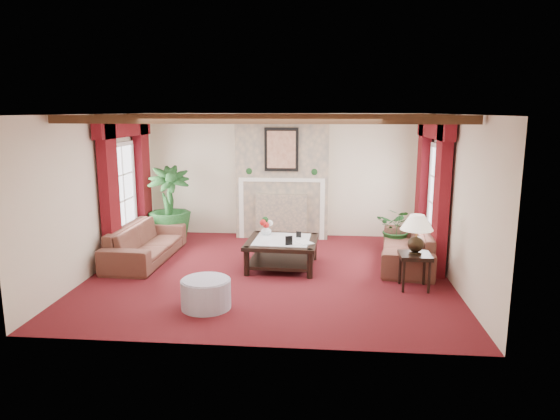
# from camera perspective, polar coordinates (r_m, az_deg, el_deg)

# --- Properties ---
(floor) EXTENTS (6.00, 6.00, 0.00)m
(floor) POSITION_cam_1_polar(r_m,az_deg,el_deg) (8.70, -1.17, -7.19)
(floor) COLOR #450C11
(floor) RESTS_ON ground
(ceiling) EXTENTS (6.00, 6.00, 0.00)m
(ceiling) POSITION_cam_1_polar(r_m,az_deg,el_deg) (8.25, -1.25, 10.89)
(ceiling) COLOR white
(ceiling) RESTS_ON floor
(back_wall) EXTENTS (6.00, 0.02, 2.70)m
(back_wall) POSITION_cam_1_polar(r_m,az_deg,el_deg) (11.08, 0.35, 3.99)
(back_wall) COLOR beige
(back_wall) RESTS_ON ground
(left_wall) EXTENTS (0.02, 5.50, 2.70)m
(left_wall) POSITION_cam_1_polar(r_m,az_deg,el_deg) (9.19, -20.15, 1.79)
(left_wall) COLOR beige
(left_wall) RESTS_ON ground
(right_wall) EXTENTS (0.02, 5.50, 2.70)m
(right_wall) POSITION_cam_1_polar(r_m,az_deg,el_deg) (8.58, 19.14, 1.22)
(right_wall) COLOR beige
(right_wall) RESTS_ON ground
(ceiling_beams) EXTENTS (6.00, 3.00, 0.12)m
(ceiling_beams) POSITION_cam_1_polar(r_m,az_deg,el_deg) (8.25, -1.25, 10.47)
(ceiling_beams) COLOR #331D10
(ceiling_beams) RESTS_ON ceiling
(fireplace) EXTENTS (2.00, 0.52, 2.70)m
(fireplace) POSITION_cam_1_polar(r_m,az_deg,el_deg) (10.79, 0.27, 10.99)
(fireplace) COLOR tan
(fireplace) RESTS_ON ground
(french_door_left) EXTENTS (0.10, 1.10, 2.16)m
(french_door_left) POSITION_cam_1_polar(r_m,az_deg,el_deg) (10.00, -17.87, 7.16)
(french_door_left) COLOR white
(french_door_left) RESTS_ON ground
(french_door_right) EXTENTS (0.10, 1.10, 2.16)m
(french_door_right) POSITION_cam_1_polar(r_m,az_deg,el_deg) (9.45, 17.82, 6.95)
(french_door_right) COLOR white
(french_door_right) RESTS_ON ground
(curtains_left) EXTENTS (0.20, 2.40, 2.55)m
(curtains_left) POSITION_cam_1_polar(r_m,az_deg,el_deg) (9.94, -17.43, 9.59)
(curtains_left) COLOR #4D0A0C
(curtains_left) RESTS_ON ground
(curtains_right) EXTENTS (0.20, 2.40, 2.55)m
(curtains_right) POSITION_cam_1_polar(r_m,az_deg,el_deg) (9.41, 17.31, 9.53)
(curtains_right) COLOR #4D0A0C
(curtains_right) RESTS_ON ground
(sofa_left) EXTENTS (2.29, 0.75, 0.88)m
(sofa_left) POSITION_cam_1_polar(r_m,az_deg,el_deg) (9.67, -15.14, -2.96)
(sofa_left) COLOR #370F15
(sofa_left) RESTS_ON ground
(sofa_right) EXTENTS (2.42, 1.26, 0.88)m
(sofa_right) POSITION_cam_1_polar(r_m,az_deg,el_deg) (9.41, 14.37, -3.34)
(sofa_right) COLOR #370F15
(sofa_right) RESTS_ON ground
(potted_palm) EXTENTS (1.92, 2.18, 0.90)m
(potted_palm) POSITION_cam_1_polar(r_m,az_deg,el_deg) (10.85, -12.50, -1.25)
(potted_palm) COLOR black
(potted_palm) RESTS_ON ground
(small_plant) EXTENTS (1.58, 1.58, 0.67)m
(small_plant) POSITION_cam_1_polar(r_m,az_deg,el_deg) (10.29, 13.25, -2.62)
(small_plant) COLOR black
(small_plant) RESTS_ON ground
(coffee_table) EXTENTS (1.29, 1.29, 0.50)m
(coffee_table) POSITION_cam_1_polar(r_m,az_deg,el_deg) (8.93, 0.24, -5.00)
(coffee_table) COLOR black
(coffee_table) RESTS_ON ground
(side_table) EXTENTS (0.62, 0.62, 0.57)m
(side_table) POSITION_cam_1_polar(r_m,az_deg,el_deg) (8.16, 15.09, -6.76)
(side_table) COLOR black
(side_table) RESTS_ON ground
(ottoman) EXTENTS (0.71, 0.71, 0.41)m
(ottoman) POSITION_cam_1_polar(r_m,az_deg,el_deg) (7.24, -8.45, -9.46)
(ottoman) COLOR #9791A5
(ottoman) RESTS_ON ground
(table_lamp) EXTENTS (0.50, 0.50, 0.64)m
(table_lamp) POSITION_cam_1_polar(r_m,az_deg,el_deg) (8.00, 15.32, -2.64)
(table_lamp) COLOR black
(table_lamp) RESTS_ON side_table
(flower_vase) EXTENTS (0.29, 0.29, 0.19)m
(flower_vase) POSITION_cam_1_polar(r_m,az_deg,el_deg) (9.18, -1.60, -2.31)
(flower_vase) COLOR silver
(flower_vase) RESTS_ON coffee_table
(book) EXTENTS (0.25, 0.23, 0.31)m
(book) POSITION_cam_1_polar(r_m,az_deg,el_deg) (8.55, 2.18, -2.94)
(book) COLOR black
(book) RESTS_ON coffee_table
(photo_frame_a) EXTENTS (0.12, 0.07, 0.17)m
(photo_frame_a) POSITION_cam_1_polar(r_m,az_deg,el_deg) (8.48, 1.02, -3.54)
(photo_frame_a) COLOR black
(photo_frame_a) RESTS_ON coffee_table
(photo_frame_b) EXTENTS (0.09, 0.03, 0.12)m
(photo_frame_b) POSITION_cam_1_polar(r_m,az_deg,el_deg) (8.99, 2.15, -2.84)
(photo_frame_b) COLOR black
(photo_frame_b) RESTS_ON coffee_table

